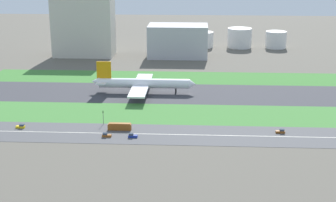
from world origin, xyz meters
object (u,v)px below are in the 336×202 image
Objects in this scene: car_3 at (281,131)px; fuel_tank_centre at (240,38)px; car_0 at (106,135)px; car_2 at (21,126)px; hangar_building at (178,41)px; fuel_tank_west at (202,40)px; fuel_tank_east at (276,40)px; traffic_light at (103,116)px; terminal_building at (84,26)px; bus_0 at (120,127)px; airliner at (142,83)px; car_1 at (132,136)px.

fuel_tank_centre is at bearing 90.55° from car_3.
car_0 and car_2 have the same top height.
car_3 is 0.09× the size of hangar_building.
car_0 is at bearing -101.34° from fuel_tank_west.
fuel_tank_east reaches higher than car_0.
traffic_light is at bearing -75.59° from car_0.
terminal_building reaches higher than car_2.
bus_0 is 191.98m from terminal_building.
car_1 is at bearing -87.16° from airliner.
hangar_building is (31.56, 174.01, 8.99)m from traffic_light.
car_3 and car_2 have the same top height.
terminal_building is at bearing -155.60° from fuel_tank_west.
airliner is 1.33× the size of hangar_building.
airliner is at bearing 137.87° from car_3.
fuel_tank_west reaches higher than traffic_light.
airliner is 3.46× the size of fuel_tank_east.
fuel_tank_west is at bearing 76.61° from traffic_light.
terminal_building is at bearing -74.94° from car_0.
car_0 is (-8.66, -78.00, -5.31)m from airliner.
car_0 is at bearing 0.00° from car_1.
car_2 is 183.68m from terminal_building.
airliner is 5.60× the size of bus_0.
hangar_building is (78.61, 0.00, -11.49)m from terminal_building.
airliner is 174.98m from fuel_tank_centre.
fuel_tank_centre is at bearing -106.26° from car_1.
bus_0 is 0.23× the size of terminal_building.
fuel_tank_east reaches higher than car_3.
car_1 is (-71.31, -10.00, 0.00)m from car_3.
car_2 is at bearing -168.77° from traffic_light.
traffic_light is at bearing 174.84° from car_3.
car_3 is 0.21× the size of fuel_tank_west.
airliner is 14.77× the size of car_3.
car_3 is 0.09× the size of terminal_building.
hangar_building is (26.93, 192.00, 12.36)m from car_0.
terminal_building is 2.41× the size of fuel_tank_west.
fuel_tank_centre is at bearing 71.32° from bus_0.
terminal_building is at bearing -71.51° from car_1.
terminal_building is at bearing -161.35° from fuel_tank_centre.
fuel_tank_east is at bearing 54.90° from car_2.
car_3 and car_1 have the same top height.
car_1 is 0.09× the size of terminal_building.
hangar_building reaches higher than fuel_tank_east.
car_2 is (-57.41, 10.00, 0.00)m from car_1.
airliner is at bearing -96.34° from car_0.
terminal_building is (-56.60, 182.00, 22.95)m from bus_0.
terminal_building reaches higher than bus_0.
traffic_light is 235.44m from fuel_tank_centre.
terminal_building is 1.01× the size of hangar_building.
bus_0 is at bearing -0.00° from car_2.
bus_0 is 12.70m from traffic_light.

